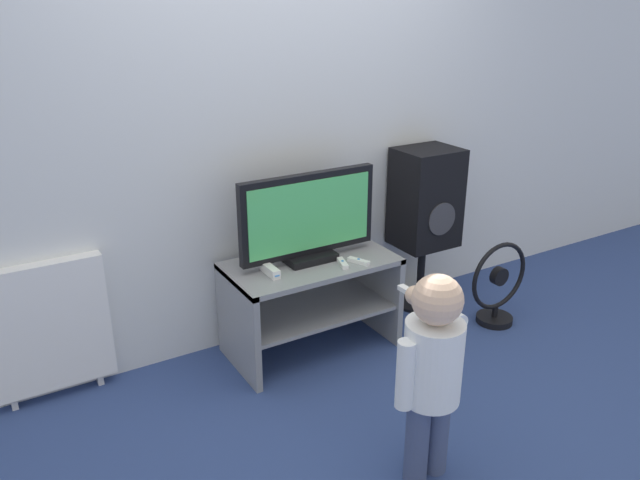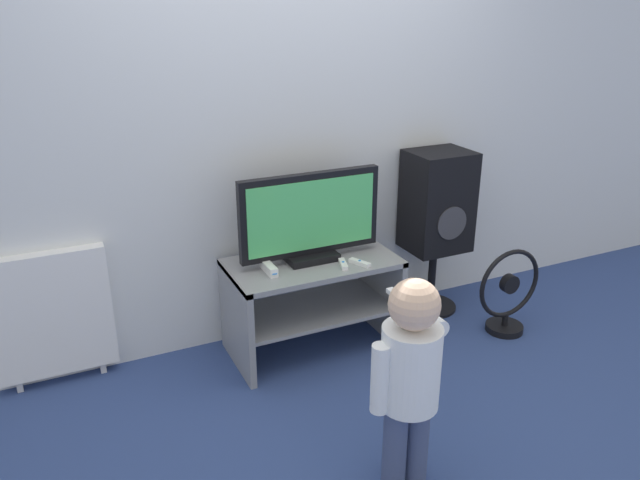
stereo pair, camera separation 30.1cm
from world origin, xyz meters
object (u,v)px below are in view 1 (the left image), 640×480
at_px(remote_primary, 359,261).
at_px(child, 431,362).
at_px(speaker_tower, 425,202).
at_px(radiator, 47,328).
at_px(remote_secondary, 343,263).
at_px(floor_fan, 498,287).
at_px(game_console, 270,270).
at_px(television, 308,219).

bearing_deg(remote_primary, child, -107.61).
height_order(speaker_tower, radiator, speaker_tower).
height_order(remote_secondary, speaker_tower, speaker_tower).
relative_size(floor_fan, radiator, 0.73).
relative_size(game_console, radiator, 0.23).
distance_m(game_console, child, 1.11).
height_order(remote_secondary, radiator, radiator).
bearing_deg(speaker_tower, floor_fan, -62.25).
xyz_separation_m(child, radiator, (-1.26, 1.40, -0.16)).
relative_size(remote_primary, floor_fan, 0.25).
bearing_deg(game_console, remote_secondary, -13.28).
bearing_deg(floor_fan, game_console, 168.58).
relative_size(remote_primary, radiator, 0.18).
relative_size(television, remote_primary, 6.13).
bearing_deg(speaker_tower, television, -173.77).
height_order(television, game_console, television).
bearing_deg(child, remote_primary, 72.39).
xyz_separation_m(child, floor_fan, (1.25, 0.81, -0.31)).
distance_m(child, floor_fan, 1.52).
relative_size(television, game_console, 4.77).
relative_size(child, floor_fan, 1.75).
bearing_deg(remote_secondary, game_console, 166.72).
bearing_deg(remote_secondary, child, -102.42).
height_order(television, remote_secondary, television).
bearing_deg(television, game_console, -166.61).
distance_m(floor_fan, radiator, 2.58).
bearing_deg(radiator, television, -10.01).
height_order(game_console, remote_primary, game_console).
bearing_deg(child, speaker_tower, 51.29).
xyz_separation_m(remote_primary, floor_fan, (0.94, -0.17, -0.32)).
distance_m(television, speaker_tower, 0.92).
bearing_deg(remote_primary, remote_secondary, 165.17).
xyz_separation_m(remote_primary, radiator, (-1.57, 0.42, -0.17)).
distance_m(game_console, floor_fan, 1.49).
xyz_separation_m(game_console, floor_fan, (1.42, -0.29, -0.34)).
bearing_deg(child, radiator, 131.99).
distance_m(television, remote_primary, 0.36).
relative_size(child, speaker_tower, 0.89).
relative_size(speaker_tower, floor_fan, 1.96).
distance_m(child, radiator, 1.89).
bearing_deg(remote_secondary, speaker_tower, 18.13).
distance_m(game_console, radiator, 1.14).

